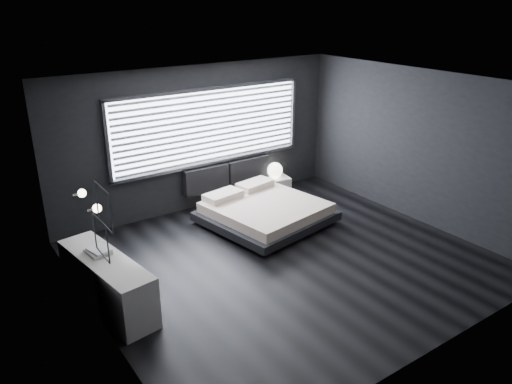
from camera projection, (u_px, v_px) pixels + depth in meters
room at (288, 178)px, 7.55m from camera, size 6.04×6.00×2.80m
window at (210, 127)px, 9.64m from camera, size 4.14×0.09×1.52m
headboard at (228, 175)px, 10.16m from camera, size 1.96×0.16×0.52m
sconce_near at (97, 208)px, 5.99m from camera, size 0.18×0.11×0.11m
sconce_far at (82, 193)px, 6.45m from camera, size 0.18×0.11×0.11m
wall_art_upper at (104, 207)px, 5.39m from camera, size 0.01×0.48×0.48m
wall_art_lower at (101, 238)px, 5.75m from camera, size 0.01×0.48×0.48m
bed at (264, 211)px, 9.28m from camera, size 2.34×2.27×0.53m
nightstand at (275, 184)px, 10.78m from camera, size 0.65×0.57×0.34m
orb_lamp at (275, 170)px, 10.64m from camera, size 0.33×0.33×0.33m
dresser at (108, 282)px, 6.74m from camera, size 0.78×1.89×0.73m
book_stack at (98, 251)px, 6.73m from camera, size 0.32×0.39×0.07m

